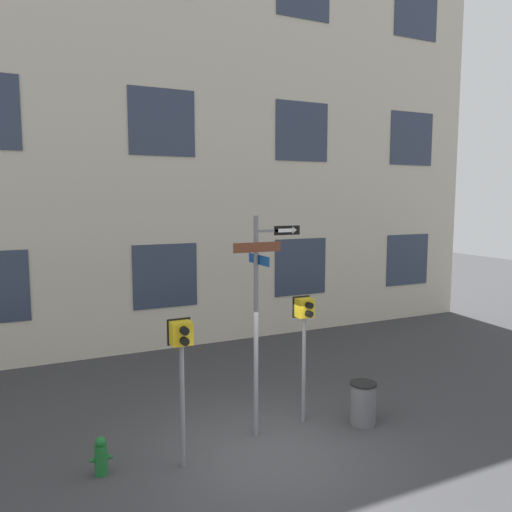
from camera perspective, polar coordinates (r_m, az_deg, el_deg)
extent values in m
plane|color=#38383A|center=(9.88, 1.58, -21.61)|extent=(60.00, 60.00, 0.00)
cube|color=beige|center=(15.84, -10.98, 14.64)|extent=(24.00, 0.60, 13.84)
cube|color=#2D384C|center=(15.55, -10.31, -2.26)|extent=(2.01, 0.03, 1.96)
cube|color=#2D384C|center=(17.40, 5.13, -1.24)|extent=(2.01, 0.03, 1.96)
cube|color=#2D384C|center=(20.25, 16.93, -0.40)|extent=(2.01, 0.03, 1.96)
cube|color=#2D384C|center=(15.54, -10.68, 14.80)|extent=(2.01, 0.03, 1.96)
cube|color=#2D384C|center=(17.39, 5.29, 13.99)|extent=(2.01, 0.03, 1.96)
cube|color=#2D384C|center=(20.23, 17.37, 12.68)|extent=(2.01, 0.03, 1.96)
cube|color=#2D384C|center=(21.25, 17.84, 25.13)|extent=(2.01, 0.03, 1.96)
cylinder|color=slate|center=(9.75, 0.00, -8.22)|extent=(0.09, 0.09, 4.36)
cube|color=slate|center=(9.59, 1.79, 2.90)|extent=(0.66, 0.05, 0.05)
cube|color=brown|center=(9.42, 0.16, 1.01)|extent=(0.98, 0.02, 0.19)
cube|color=#14478C|center=(9.52, 0.33, -0.42)|extent=(0.02, 0.87, 0.18)
cube|color=black|center=(9.73, 3.57, 2.95)|extent=(0.56, 0.02, 0.18)
cube|color=white|center=(9.70, 3.40, 2.94)|extent=(0.32, 0.01, 0.07)
cone|color=white|center=(9.80, 4.42, 2.96)|extent=(0.10, 0.14, 0.14)
cylinder|color=slate|center=(9.10, -8.40, -16.62)|extent=(0.08, 0.08, 2.19)
cube|color=gold|center=(8.67, -8.55, -8.72)|extent=(0.36, 0.26, 0.40)
cube|color=black|center=(8.80, -8.81, -8.50)|extent=(0.42, 0.02, 0.46)
cylinder|color=black|center=(8.47, -8.18, -8.46)|extent=(0.14, 0.12, 0.14)
cylinder|color=black|center=(8.52, -8.16, -9.62)|extent=(0.14, 0.12, 0.14)
cylinder|color=#EA4C14|center=(8.52, -8.29, -8.37)|extent=(0.11, 0.01, 0.11)
cylinder|color=slate|center=(10.71, 5.48, -12.79)|extent=(0.08, 0.08, 2.24)
cube|color=gold|center=(10.35, 5.56, -5.92)|extent=(0.34, 0.26, 0.39)
cube|color=black|center=(10.47, 5.16, -5.77)|extent=(0.40, 0.02, 0.45)
cylinder|color=black|center=(10.17, 6.11, -5.64)|extent=(0.13, 0.12, 0.13)
cylinder|color=black|center=(10.21, 6.10, -6.59)|extent=(0.13, 0.12, 0.13)
cylinder|color=orange|center=(10.22, 5.95, -5.59)|extent=(0.11, 0.01, 0.11)
cylinder|color=#196028|center=(9.50, -17.28, -21.36)|extent=(0.21, 0.21, 0.53)
sphere|color=#196028|center=(9.35, -17.35, -19.62)|extent=(0.18, 0.18, 0.18)
cylinder|color=#196028|center=(9.47, -18.23, -21.31)|extent=(0.08, 0.07, 0.07)
cylinder|color=#196028|center=(9.50, -16.34, -21.14)|extent=(0.08, 0.07, 0.07)
cylinder|color=#59595B|center=(11.03, 12.12, -16.22)|extent=(0.53, 0.53, 0.84)
cylinder|color=black|center=(10.87, 12.18, -14.07)|extent=(0.56, 0.56, 0.04)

